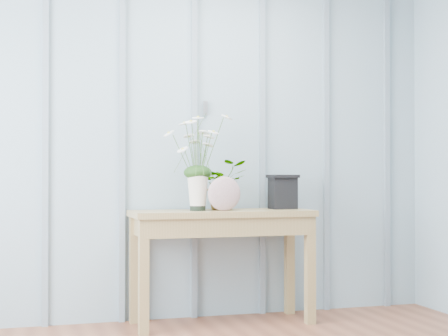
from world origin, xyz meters
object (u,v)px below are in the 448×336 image
object	(u,v)px
sideboard	(222,227)
felt_disc_vessel	(224,194)
carved_box	(283,191)
daisy_vase	(198,149)

from	to	relation	value
sideboard	felt_disc_vessel	bearing A→B (deg)	-96.47
sideboard	carved_box	size ratio (longest dim) A/B	5.07
felt_disc_vessel	carved_box	world-z (taller)	carved_box
daisy_vase	carved_box	distance (m)	0.69
daisy_vase	carved_box	bearing A→B (deg)	6.22
felt_disc_vessel	sideboard	bearing A→B (deg)	81.51
sideboard	daisy_vase	size ratio (longest dim) A/B	1.86
felt_disc_vessel	carved_box	bearing A→B (deg)	13.87
sideboard	daisy_vase	bearing A→B (deg)	-171.05
felt_disc_vessel	carved_box	size ratio (longest dim) A/B	0.95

